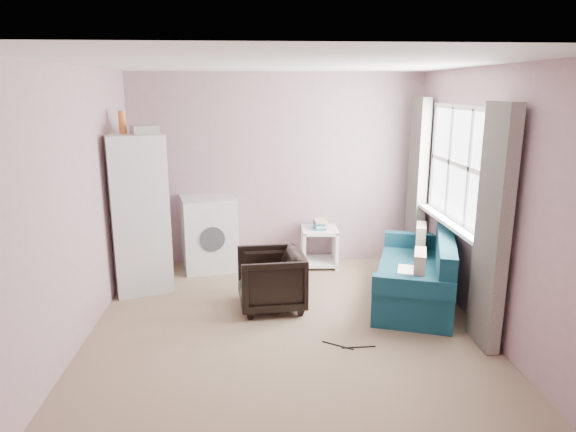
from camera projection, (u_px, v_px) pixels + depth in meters
name	position (u px, v px, depth m)	size (l,w,h in m)	color
room	(289.00, 205.00, 4.70)	(3.84, 4.24, 2.54)	#8F775D
armchair	(271.00, 277.00, 5.45)	(0.67, 0.63, 0.69)	black
fridge	(138.00, 212.00, 5.87)	(0.80, 0.80, 2.06)	silver
washing_machine	(209.00, 231.00, 6.66)	(0.80, 0.80, 0.94)	silver
side_table	(319.00, 244.00, 6.76)	(0.48, 0.48, 0.63)	white
sofa	(419.00, 276.00, 5.65)	(1.28, 1.88, 0.77)	#134656
window_dressing	(448.00, 202.00, 5.52)	(0.17, 2.62, 2.18)	white
floor_cables	(348.00, 346.00, 4.68)	(0.48, 0.18, 0.01)	black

